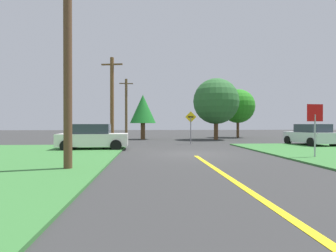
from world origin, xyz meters
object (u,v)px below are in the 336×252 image
object	(u,v)px
parked_car_near_building	(93,137)
pine_tree_center	(216,101)
car_on_crossroad	(310,135)
direction_sign	(191,124)
stop_sign	(315,120)
utility_pole_mid	(112,99)
utility_pole_near	(68,39)
oak_tree_right	(143,109)
utility_pole_far	(126,107)
oak_tree_left	(238,106)

from	to	relation	value
parked_car_near_building	pine_tree_center	world-z (taller)	pine_tree_center
car_on_crossroad	pine_tree_center	bearing A→B (deg)	26.16
direction_sign	parked_car_near_building	bearing A→B (deg)	-148.98
stop_sign	direction_sign	world-z (taller)	direction_sign
utility_pole_mid	car_on_crossroad	bearing A→B (deg)	-13.01
stop_sign	utility_pole_mid	distance (m)	15.20
utility_pole_near	utility_pole_mid	bearing A→B (deg)	91.04
utility_pole_near	oak_tree_right	world-z (taller)	utility_pole_near
stop_sign	utility_pole_near	world-z (taller)	utility_pole_near
direction_sign	pine_tree_center	xyz separation A→B (m)	(3.67, 6.09, 2.36)
utility_pole_far	oak_tree_right	distance (m)	7.51
parked_car_near_building	pine_tree_center	size ratio (longest dim) A/B	0.68
utility_pole_far	direction_sign	world-z (taller)	utility_pole_far
oak_tree_left	utility_pole_near	bearing A→B (deg)	-122.02
utility_pole_mid	oak_tree_right	bearing A→B (deg)	67.10
car_on_crossroad	pine_tree_center	size ratio (longest dim) A/B	0.63
direction_sign	oak_tree_right	world-z (taller)	oak_tree_right
car_on_crossroad	oak_tree_left	size ratio (longest dim) A/B	0.69
car_on_crossroad	utility_pole_mid	distance (m)	15.77
stop_sign	car_on_crossroad	distance (m)	8.26
parked_car_near_building	utility_pole_near	xyz separation A→B (m)	(0.69, -7.46, 3.76)
car_on_crossroad	utility_pole_near	xyz separation A→B (m)	(-14.87, -9.43, 3.76)
oak_tree_left	car_on_crossroad	bearing A→B (deg)	-84.45
oak_tree_left	utility_pole_mid	bearing A→B (deg)	-147.26
utility_pole_mid	utility_pole_far	xyz separation A→B (m)	(0.11, 12.92, 0.20)
stop_sign	utility_pole_far	size ratio (longest dim) A/B	0.33
parked_car_near_building	direction_sign	bearing A→B (deg)	28.10
parked_car_near_building	utility_pole_far	size ratio (longest dim) A/B	0.57
utility_pole_near	oak_tree_right	xyz separation A→B (m)	(2.22, 18.74, -1.36)
oak_tree_left	oak_tree_right	size ratio (longest dim) A/B	1.23
utility_pole_far	pine_tree_center	size ratio (longest dim) A/B	1.19
car_on_crossroad	oak_tree_right	size ratio (longest dim) A/B	0.85
utility_pole_mid	utility_pole_far	size ratio (longest dim) A/B	0.94
parked_car_near_building	oak_tree_right	size ratio (longest dim) A/B	0.91
oak_tree_left	pine_tree_center	world-z (taller)	pine_tree_center
car_on_crossroad	parked_car_near_building	world-z (taller)	same
stop_sign	oak_tree_left	bearing A→B (deg)	-103.28
utility_pole_near	pine_tree_center	bearing A→B (deg)	60.83
direction_sign	oak_tree_right	bearing A→B (deg)	119.18
utility_pole_near	oak_tree_left	bearing A→B (deg)	57.98
parked_car_near_building	utility_pole_far	distance (m)	18.64
utility_pole_mid	direction_sign	distance (m)	6.89
car_on_crossroad	utility_pole_near	distance (m)	18.00
car_on_crossroad	oak_tree_right	xyz separation A→B (m)	(-12.65, 9.31, 2.41)
utility_pole_near	oak_tree_left	distance (m)	25.78
oak_tree_right	pine_tree_center	bearing A→B (deg)	-7.79
parked_car_near_building	utility_pole_near	distance (m)	8.38
utility_pole_near	oak_tree_right	size ratio (longest dim) A/B	1.87
stop_sign	parked_car_near_building	world-z (taller)	stop_sign
stop_sign	oak_tree_right	world-z (taller)	oak_tree_right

